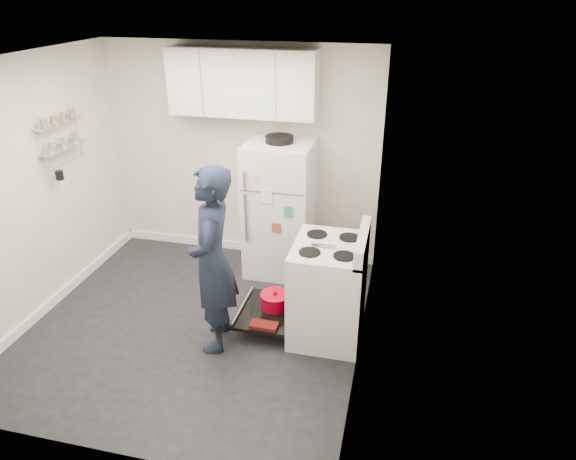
% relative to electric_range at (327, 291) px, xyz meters
% --- Properties ---
extents(room, '(3.21, 3.21, 2.51)m').
position_rel_electric_range_xyz_m(room, '(-1.29, -0.12, 0.74)').
color(room, black).
rests_on(room, ground).
extents(electric_range, '(0.66, 0.76, 1.10)m').
position_rel_electric_range_xyz_m(electric_range, '(0.00, 0.00, 0.00)').
color(electric_range, silver).
rests_on(electric_range, ground).
extents(open_oven_door, '(0.55, 0.70, 0.22)m').
position_rel_electric_range_xyz_m(open_oven_door, '(-0.56, 0.03, -0.28)').
color(open_oven_door, black).
rests_on(open_oven_door, ground).
extents(refrigerator, '(0.72, 0.74, 1.60)m').
position_rel_electric_range_xyz_m(refrigerator, '(-0.72, 1.10, 0.30)').
color(refrigerator, white).
rests_on(refrigerator, ground).
extents(upper_cabinets, '(1.60, 0.33, 0.70)m').
position_rel_electric_range_xyz_m(upper_cabinets, '(-1.16, 1.28, 1.63)').
color(upper_cabinets, silver).
rests_on(upper_cabinets, room).
extents(wall_shelf_rack, '(0.14, 0.60, 0.61)m').
position_rel_electric_range_xyz_m(wall_shelf_rack, '(-2.78, 0.34, 1.21)').
color(wall_shelf_rack, '#B2B2B7').
rests_on(wall_shelf_rack, room).
extents(person, '(0.54, 0.70, 1.73)m').
position_rel_electric_range_xyz_m(person, '(-0.96, -0.37, 0.40)').
color(person, '#151C30').
rests_on(person, ground).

